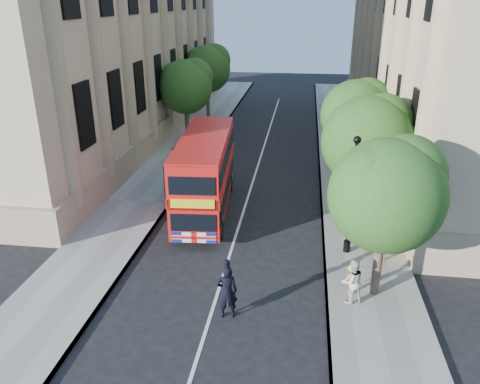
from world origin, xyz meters
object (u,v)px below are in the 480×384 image
at_px(double_decker_bus, 205,172).
at_px(police_constable, 227,292).
at_px(woman_pedestrian, 352,281).
at_px(lamp_post, 351,201).
at_px(box_van, 197,170).

height_order(double_decker_bus, police_constable, double_decker_bus).
distance_m(police_constable, woman_pedestrian, 4.48).
height_order(lamp_post, double_decker_bus, lamp_post).
relative_size(double_decker_bus, woman_pedestrian, 5.10).
height_order(police_constable, woman_pedestrian, police_constable).
height_order(double_decker_bus, box_van, double_decker_bus).
relative_size(box_van, woman_pedestrian, 3.07).
bearing_deg(woman_pedestrian, box_van, -74.88).
relative_size(double_decker_bus, box_van, 1.66).
relative_size(lamp_post, police_constable, 2.57).
xyz_separation_m(double_decker_bus, police_constable, (2.51, -8.53, -1.17)).
bearing_deg(police_constable, lamp_post, -145.02).
bearing_deg(lamp_post, box_van, 144.07).
distance_m(lamp_post, police_constable, 6.84).
height_order(lamp_post, woman_pedestrian, lamp_post).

